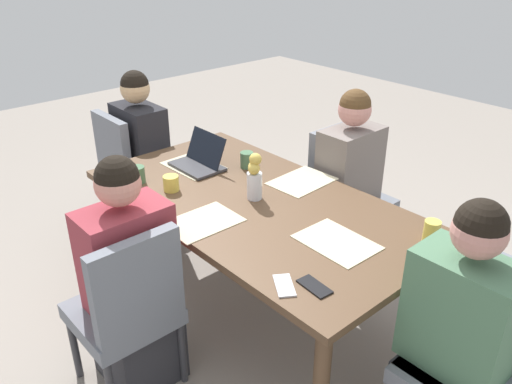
% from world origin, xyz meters
% --- Properties ---
extents(ground_plane, '(10.00, 10.00, 0.00)m').
position_xyz_m(ground_plane, '(0.00, 0.00, 0.00)').
color(ground_plane, gray).
extents(dining_table, '(1.93, 1.03, 0.73)m').
position_xyz_m(dining_table, '(0.00, 0.00, 0.65)').
color(dining_table, brown).
rests_on(dining_table, ground_plane).
extents(chair_near_left_near, '(0.44, 0.44, 0.90)m').
position_xyz_m(chair_near_left_near, '(0.06, -0.84, 0.50)').
color(chair_near_left_near, slate).
rests_on(chair_near_left_near, ground_plane).
extents(person_near_left_near, '(0.36, 0.40, 1.19)m').
position_xyz_m(person_near_left_near, '(-0.01, -0.78, 0.53)').
color(person_near_left_near, '#2D2D33').
rests_on(person_near_left_near, ground_plane).
extents(chair_far_left_mid, '(0.44, 0.44, 0.90)m').
position_xyz_m(chair_far_left_mid, '(-0.07, 0.83, 0.50)').
color(chair_far_left_mid, slate).
rests_on(chair_far_left_mid, ground_plane).
extents(person_far_left_mid, '(0.36, 0.40, 1.19)m').
position_xyz_m(person_far_left_mid, '(0.01, 0.77, 0.53)').
color(person_far_left_mid, '#2D2D33').
rests_on(person_far_left_mid, ground_plane).
extents(chair_head_right_left_far, '(0.44, 0.44, 0.90)m').
position_xyz_m(chair_head_right_left_far, '(1.33, 0.04, 0.50)').
color(chair_head_right_left_far, slate).
rests_on(chair_head_right_left_far, ground_plane).
extents(person_head_right_left_far, '(0.40, 0.36, 1.19)m').
position_xyz_m(person_head_right_left_far, '(1.27, -0.03, 0.53)').
color(person_head_right_left_far, '#2D2D33').
rests_on(person_head_right_left_far, ground_plane).
extents(chair_head_left_right_near, '(0.44, 0.44, 0.90)m').
position_xyz_m(chair_head_left_right_near, '(-1.26, -0.07, 0.50)').
color(chair_head_left_right_near, slate).
rests_on(chair_head_left_right_near, ground_plane).
extents(person_head_left_right_near, '(0.40, 0.36, 1.19)m').
position_xyz_m(person_head_left_right_near, '(-1.20, 0.01, 0.53)').
color(person_head_left_right_near, '#2D2D33').
rests_on(person_head_left_right_near, ground_plane).
extents(flower_vase, '(0.08, 0.08, 0.26)m').
position_xyz_m(flower_vase, '(0.02, -0.01, 0.85)').
color(flower_vase, silver).
rests_on(flower_vase, dining_table).
extents(placemat_near_left_near, '(0.28, 0.37, 0.00)m').
position_xyz_m(placemat_near_left_near, '(-0.00, -0.35, 0.73)').
color(placemat_near_left_near, beige).
rests_on(placemat_near_left_near, dining_table).
extents(placemat_far_left_mid, '(0.27, 0.36, 0.00)m').
position_xyz_m(placemat_far_left_mid, '(0.00, 0.35, 0.73)').
color(placemat_far_left_mid, beige).
rests_on(placemat_far_left_mid, dining_table).
extents(placemat_head_right_left_far, '(0.37, 0.27, 0.00)m').
position_xyz_m(placemat_head_right_left_far, '(0.60, -0.01, 0.73)').
color(placemat_head_right_left_far, beige).
rests_on(placemat_head_right_left_far, dining_table).
extents(placemat_head_left_right_near, '(0.37, 0.27, 0.00)m').
position_xyz_m(placemat_head_left_right_near, '(-0.57, 0.00, 0.73)').
color(placemat_head_left_right_near, beige).
rests_on(placemat_head_left_right_near, dining_table).
extents(laptop_head_right_left_far, '(0.32, 0.22, 0.20)m').
position_xyz_m(laptop_head_right_left_far, '(0.56, -0.04, 0.77)').
color(laptop_head_right_left_far, '#38383D').
rests_on(laptop_head_right_left_far, dining_table).
extents(coffee_mug_near_left, '(0.09, 0.09, 0.10)m').
position_xyz_m(coffee_mug_near_left, '(0.62, 0.36, 0.77)').
color(coffee_mug_near_left, '#47704C').
rests_on(coffee_mug_near_left, dining_table).
extents(coffee_mug_near_right, '(0.09, 0.09, 0.09)m').
position_xyz_m(coffee_mug_near_right, '(0.40, 0.27, 0.77)').
color(coffee_mug_near_right, '#DBC64C').
rests_on(coffee_mug_near_right, dining_table).
extents(coffee_mug_centre_left, '(0.08, 0.08, 0.11)m').
position_xyz_m(coffee_mug_centre_left, '(-0.85, -0.33, 0.78)').
color(coffee_mug_centre_left, '#DBC64C').
rests_on(coffee_mug_centre_left, dining_table).
extents(coffee_mug_centre_right, '(0.08, 0.08, 0.10)m').
position_xyz_m(coffee_mug_centre_right, '(0.37, -0.25, 0.77)').
color(coffee_mug_centre_right, '#47704C').
rests_on(coffee_mug_centre_right, dining_table).
extents(phone_black, '(0.16, 0.08, 0.01)m').
position_xyz_m(phone_black, '(-0.73, 0.33, 0.73)').
color(phone_black, black).
rests_on(phone_black, dining_table).
extents(phone_silver, '(0.16, 0.14, 0.01)m').
position_xyz_m(phone_silver, '(-0.64, 0.42, 0.73)').
color(phone_silver, silver).
rests_on(phone_silver, dining_table).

